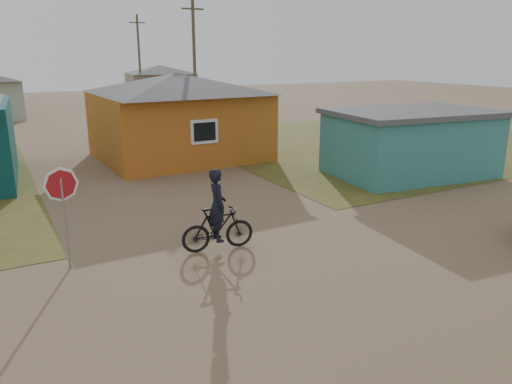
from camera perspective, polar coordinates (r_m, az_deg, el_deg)
ground at (r=10.65m, az=4.84°, el=-11.07°), size 120.00×120.00×0.00m
grass_ne at (r=28.84m, az=14.22°, el=5.68°), size 20.00×18.00×0.00m
house_yellow at (r=23.42m, az=-8.82°, el=8.69°), size 7.72×6.76×3.90m
shed_turquoise at (r=20.93m, az=17.22°, el=5.44°), size 6.71×4.93×2.60m
house_beige_east at (r=50.38m, az=-10.84°, el=12.09°), size 6.95×6.05×3.60m
utility_pole_near at (r=32.16m, az=-7.04°, el=14.43°), size 1.40×0.20×8.00m
utility_pole_far at (r=47.67m, az=-13.18°, el=14.52°), size 1.40×0.20×8.00m
stop_sign at (r=11.77m, az=-21.28°, el=-0.30°), size 0.77×0.21×2.38m
cyclist at (r=12.39m, az=-4.41°, el=-3.31°), size 1.89×0.75×2.08m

